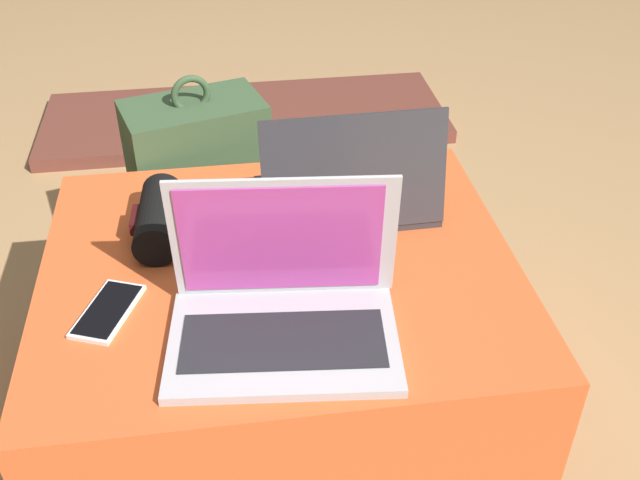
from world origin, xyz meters
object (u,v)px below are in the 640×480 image
wrist_brace (159,219)px  cell_phone (108,311)px  backpack (200,193)px  laptop_far (348,191)px  laptop_near (283,306)px

wrist_brace → cell_phone: bearing=-111.4°
cell_phone → backpack: bearing=-81.6°
laptop_far → cell_phone: size_ratio=2.13×
laptop_near → wrist_brace: size_ratio=1.93×
laptop_far → backpack: laptop_far is taller
laptop_near → cell_phone: 0.30m
backpack → wrist_brace: backpack is taller
laptop_far → cell_phone: 0.51m
backpack → cell_phone: bearing=61.0°
backpack → wrist_brace: bearing=65.4°
backpack → wrist_brace: (-0.06, -0.41, 0.21)m
laptop_far → wrist_brace: laptop_far is taller
laptop_far → wrist_brace: 0.37m
backpack → laptop_far: bearing=112.6°
laptop_far → laptop_near: bearing=62.4°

